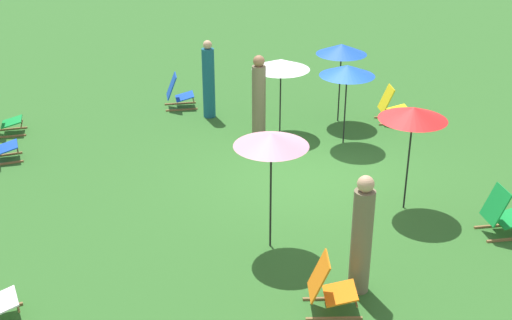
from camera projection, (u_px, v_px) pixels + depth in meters
ground_plane at (316, 176)px, 12.94m from camera, size 40.00×40.00×0.00m
deckchair_2 at (502, 214)px, 10.87m from camera, size 0.56×0.81×0.83m
deckchair_5 at (329, 287)px, 9.06m from camera, size 0.65×0.86×0.83m
deckchair_6 at (4, 118)px, 14.69m from camera, size 0.51×0.78×0.83m
deckchair_7 at (392, 106)px, 15.36m from camera, size 0.62×0.84×0.83m
deckchair_8 at (178, 93)px, 16.18m from camera, size 0.56×0.81×0.83m
umbrella_0 at (281, 64)px, 14.29m from camera, size 1.24×1.24×1.66m
umbrella_1 at (342, 49)px, 14.84m from camera, size 1.12×1.12×1.80m
umbrella_2 at (413, 114)px, 11.08m from camera, size 1.14×1.14×1.87m
umbrella_3 at (271, 140)px, 9.93m from camera, size 1.13×1.13×1.93m
umbrella_4 at (347, 71)px, 13.73m from camera, size 1.14×1.14×1.71m
person_0 at (362, 237)px, 9.27m from camera, size 0.38×0.38×1.80m
person_1 at (259, 101)px, 14.03m from camera, size 0.31×0.31×1.91m
person_2 at (209, 81)px, 15.43m from camera, size 0.39×0.39×1.81m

